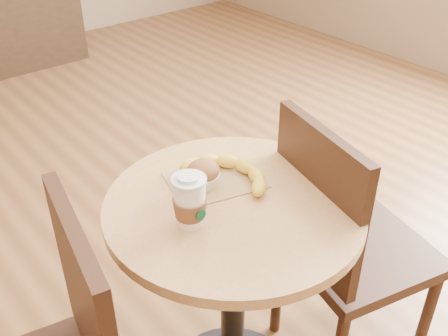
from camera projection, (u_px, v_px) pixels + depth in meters
name	position (u px, v px, depth m)	size (l,w,h in m)	color
cafe_table	(233.00, 271.00, 1.43)	(0.65, 0.65, 0.75)	black
chair_right	(343.00, 244.00, 1.55)	(0.48, 0.48, 0.91)	#321C11
kraft_bag	(215.00, 180.00, 1.38)	(0.24, 0.18, 0.00)	olive
coffee_cup	(190.00, 203.00, 1.20)	(0.08, 0.08, 0.14)	white
muffin	(203.00, 174.00, 1.34)	(0.08, 0.08, 0.08)	white
banana	(229.00, 174.00, 1.37)	(0.18, 0.26, 0.04)	gold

